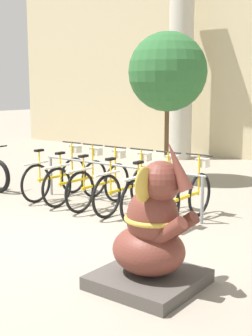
% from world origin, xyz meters
% --- Properties ---
extents(ground_plane, '(60.00, 60.00, 0.00)m').
position_xyz_m(ground_plane, '(0.00, 0.00, 0.00)').
color(ground_plane, gray).
extents(column_left, '(0.88, 0.88, 5.16)m').
position_xyz_m(column_left, '(-2.47, 7.60, 2.62)').
color(column_left, '#BCB7A8').
rests_on(column_left, ground_plane).
extents(bike_rack, '(3.41, 0.05, 0.77)m').
position_xyz_m(bike_rack, '(-0.36, 1.95, 0.60)').
color(bike_rack, gray).
rests_on(bike_rack, ground_plane).
extents(bicycle_0, '(0.48, 1.71, 1.03)m').
position_xyz_m(bicycle_0, '(-1.76, 1.86, 0.42)').
color(bicycle_0, black).
rests_on(bicycle_0, ground_plane).
extents(bicycle_1, '(0.48, 1.71, 1.03)m').
position_xyz_m(bicycle_1, '(-1.20, 1.84, 0.42)').
color(bicycle_1, black).
rests_on(bicycle_1, ground_plane).
extents(bicycle_2, '(0.48, 1.71, 1.03)m').
position_xyz_m(bicycle_2, '(-0.64, 1.82, 0.42)').
color(bicycle_2, black).
rests_on(bicycle_2, ground_plane).
extents(bicycle_3, '(0.48, 1.71, 1.03)m').
position_xyz_m(bicycle_3, '(-0.08, 1.84, 0.42)').
color(bicycle_3, black).
rests_on(bicycle_3, ground_plane).
extents(bicycle_4, '(0.48, 1.71, 1.03)m').
position_xyz_m(bicycle_4, '(0.49, 1.83, 0.42)').
color(bicycle_4, black).
rests_on(bicycle_4, ground_plane).
extents(bicycle_5, '(0.48, 1.71, 1.03)m').
position_xyz_m(bicycle_5, '(1.05, 1.86, 0.42)').
color(bicycle_5, black).
rests_on(bicycle_5, ground_plane).
extents(elephant_statue, '(1.03, 1.03, 1.60)m').
position_xyz_m(elephant_statue, '(1.98, -0.44, 0.54)').
color(elephant_statue, '#4C4742').
rests_on(elephant_statue, ground_plane).
extents(potted_tree, '(1.72, 1.72, 3.28)m').
position_xyz_m(potted_tree, '(-0.94, 4.47, 2.37)').
color(potted_tree, '#4C4C4C').
rests_on(potted_tree, ground_plane).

